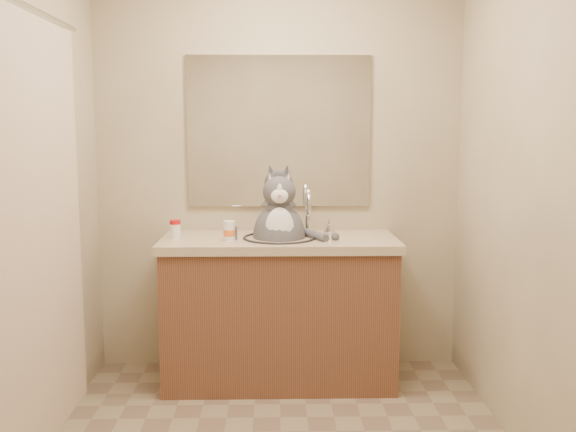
# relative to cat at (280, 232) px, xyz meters

# --- Properties ---
(room) EXTENTS (2.22, 2.52, 2.42)m
(room) POSITION_rel_cat_xyz_m (-0.00, -0.96, 0.32)
(room) COLOR gray
(room) RESTS_ON ground
(vanity) EXTENTS (1.34, 0.59, 1.12)m
(vanity) POSITION_rel_cat_xyz_m (-0.00, -0.00, -0.44)
(vanity) COLOR brown
(vanity) RESTS_ON ground
(mirror) EXTENTS (1.10, 0.02, 0.90)m
(mirror) POSITION_rel_cat_xyz_m (-0.00, 0.27, 0.57)
(mirror) COLOR white
(mirror) RESTS_ON room
(shower_curtain) EXTENTS (0.02, 1.30, 1.93)m
(shower_curtain) POSITION_rel_cat_xyz_m (-1.05, -0.86, 0.15)
(shower_curtain) COLOR beige
(shower_curtain) RESTS_ON ground
(cat) EXTENTS (0.43, 0.34, 0.60)m
(cat) POSITION_rel_cat_xyz_m (0.00, 0.00, 0.00)
(cat) COLOR #4D4D53
(cat) RESTS_ON vanity
(pill_bottle_redcap) EXTENTS (0.06, 0.06, 0.11)m
(pill_bottle_redcap) POSITION_rel_cat_xyz_m (-0.59, -0.01, 0.02)
(pill_bottle_redcap) COLOR white
(pill_bottle_redcap) RESTS_ON vanity
(pill_bottle_orange) EXTENTS (0.08, 0.08, 0.11)m
(pill_bottle_orange) POSITION_rel_cat_xyz_m (-0.28, -0.09, 0.02)
(pill_bottle_orange) COLOR white
(pill_bottle_orange) RESTS_ON vanity
(grey_canister) EXTENTS (0.06, 0.06, 0.08)m
(grey_canister) POSITION_rel_cat_xyz_m (-0.26, -0.06, 0.00)
(grey_canister) COLOR gray
(grey_canister) RESTS_ON vanity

